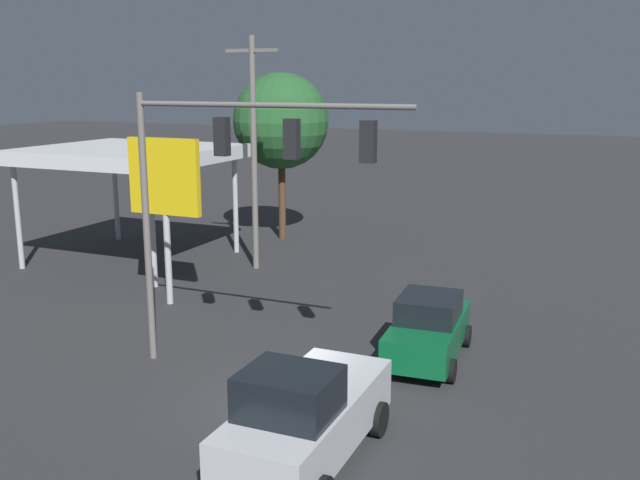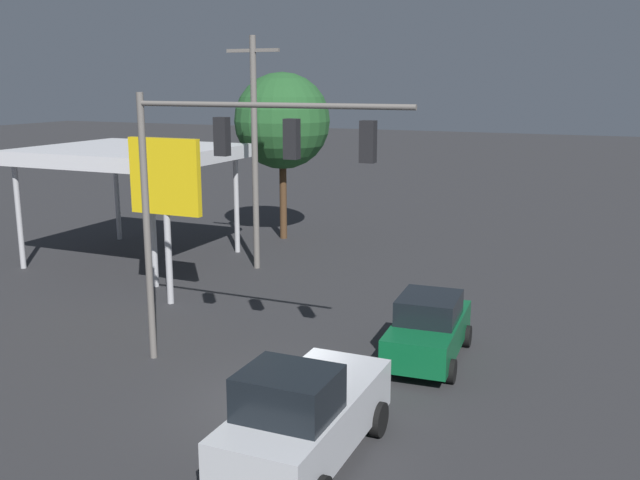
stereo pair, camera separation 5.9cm
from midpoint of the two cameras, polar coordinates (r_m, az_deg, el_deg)
The scene contains 8 objects.
ground_plane at distance 18.33m, azimuth -2.50°, elevation -13.04°, with size 200.00×200.00×0.00m, color #2D2D30.
traffic_signal_assembly at distance 18.81m, azimuth -6.98°, elevation 5.71°, with size 7.85×0.43×7.64m.
utility_pole at distance 30.20m, azimuth -5.19°, elevation 7.28°, with size 2.40×0.26×9.75m.
gas_station_canopy at distance 32.67m, azimuth -14.93°, elevation 6.56°, with size 8.18×7.62×5.10m.
price_sign at distance 25.72m, azimuth -12.21°, elevation 4.43°, with size 2.85×0.27×6.00m.
pickup_parked at distance 15.25m, azimuth -1.16°, elevation -13.95°, with size 2.29×5.22×2.40m.
sedan_far at distance 20.97m, azimuth 8.75°, elevation -6.99°, with size 2.31×4.52×1.93m.
street_tree at distance 36.06m, azimuth -2.99°, elevation 9.46°, with size 4.79×4.79×8.39m.
Camera 2 is at (-7.41, 14.78, 7.92)m, focal length 40.00 mm.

